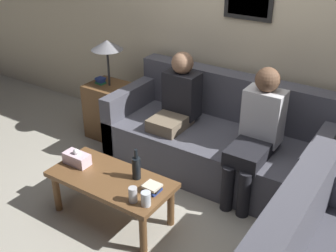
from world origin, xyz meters
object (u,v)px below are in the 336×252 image
(coffee_table, at_px, (111,184))
(person_right, at_px, (257,131))
(person_left, at_px, (176,106))
(couch_main, at_px, (218,140))
(drinking_glass, at_px, (146,199))
(wine_bottle, at_px, (136,167))

(coffee_table, xyz_separation_m, person_right, (0.83, 0.97, 0.29))
(coffee_table, xyz_separation_m, person_left, (-0.04, 1.04, 0.28))
(couch_main, xyz_separation_m, person_left, (-0.41, -0.14, 0.32))
(drinking_glass, relative_size, person_left, 0.10)
(couch_main, distance_m, person_left, 0.54)
(wine_bottle, distance_m, drinking_glass, 0.36)
(drinking_glass, height_order, person_right, person_right)
(person_left, xyz_separation_m, person_right, (0.87, -0.07, 0.01))
(person_right, bearing_deg, drinking_glass, -109.11)
(coffee_table, relative_size, person_right, 0.88)
(couch_main, distance_m, drinking_glass, 1.32)
(drinking_glass, xyz_separation_m, person_right, (0.38, 1.10, 0.18))
(couch_main, xyz_separation_m, drinking_glass, (0.07, -1.31, 0.15))
(couch_main, distance_m, person_right, 0.60)
(coffee_table, distance_m, drinking_glass, 0.48)
(coffee_table, relative_size, drinking_glass, 9.19)
(couch_main, bearing_deg, drinking_glass, -86.79)
(couch_main, height_order, person_left, person_left)
(person_left, distance_m, person_right, 0.87)
(drinking_glass, bearing_deg, person_right, 70.89)
(couch_main, distance_m, coffee_table, 1.24)
(coffee_table, xyz_separation_m, wine_bottle, (0.18, 0.11, 0.16))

